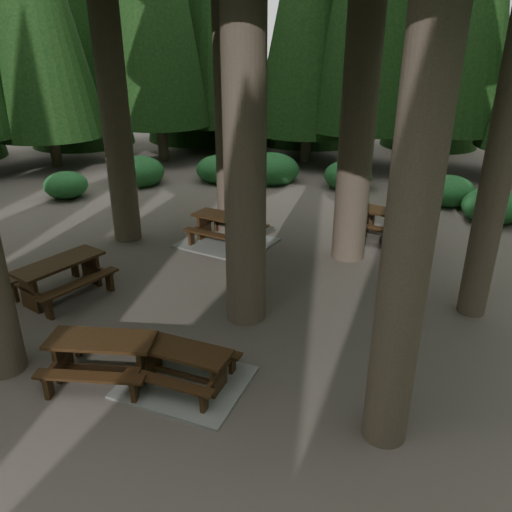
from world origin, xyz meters
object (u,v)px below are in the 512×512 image
(picnic_table_c, at_px, (227,234))
(picnic_table_d, at_px, (389,221))
(picnic_table_a, at_px, (185,372))
(picnic_table_b, at_px, (60,273))
(picnic_table_e, at_px, (102,352))

(picnic_table_c, distance_m, picnic_table_d, 4.92)
(picnic_table_a, bearing_deg, picnic_table_d, 75.20)
(picnic_table_b, relative_size, picnic_table_c, 0.84)
(picnic_table_a, distance_m, picnic_table_b, 4.68)
(picnic_table_c, height_order, picnic_table_d, picnic_table_c)
(picnic_table_c, bearing_deg, picnic_table_a, -63.77)
(picnic_table_a, xyz_separation_m, picnic_table_d, (2.78, 8.34, 0.32))
(picnic_table_a, height_order, picnic_table_d, picnic_table_d)
(picnic_table_a, bearing_deg, picnic_table_b, 157.27)
(picnic_table_d, bearing_deg, picnic_table_b, -121.62)
(picnic_table_c, xyz_separation_m, picnic_table_e, (0.26, -6.64, 0.23))
(picnic_table_d, bearing_deg, picnic_table_c, -139.77)
(picnic_table_a, height_order, picnic_table_c, picnic_table_c)
(picnic_table_d, height_order, picnic_table_e, picnic_table_d)
(picnic_table_a, xyz_separation_m, picnic_table_e, (-1.45, -0.29, 0.30))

